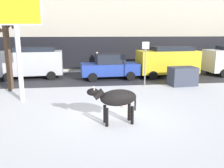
% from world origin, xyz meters
% --- Properties ---
extents(ground_plane, '(120.00, 120.00, 0.00)m').
position_xyz_m(ground_plane, '(0.00, 0.00, 0.00)').
color(ground_plane, white).
extents(road_strip, '(60.00, 5.60, 0.01)m').
position_xyz_m(road_strip, '(0.00, 8.76, 0.00)').
color(road_strip, '#333338').
rests_on(road_strip, ground).
extents(building_facade, '(44.00, 6.10, 13.00)m').
position_xyz_m(building_facade, '(0.00, 15.35, 6.48)').
color(building_facade, '#BCB29E').
rests_on(building_facade, ground).
extents(cow_black, '(1.92, 0.75, 1.54)m').
position_xyz_m(cow_black, '(-0.07, -0.34, 0.99)').
color(cow_black, black).
rests_on(cow_black, ground).
extents(billboard, '(2.53, 0.39, 5.56)m').
position_xyz_m(billboard, '(-4.40, 3.22, 4.31)').
color(billboard, silver).
rests_on(billboard, ground).
extents(car_silver_van, '(4.72, 2.37, 2.32)m').
position_xyz_m(car_silver_van, '(-5.15, 9.25, 1.24)').
color(car_silver_van, '#B7BABF').
rests_on(car_silver_van, ground).
extents(car_blue_sedan, '(4.31, 2.21, 1.84)m').
position_xyz_m(car_blue_sedan, '(0.64, 8.31, 0.91)').
color(car_blue_sedan, '#233D9E').
rests_on(car_blue_sedan, ground).
extents(car_yellow_van, '(4.72, 2.37, 2.32)m').
position_xyz_m(car_yellow_van, '(5.19, 8.64, 1.24)').
color(car_yellow_van, gold).
rests_on(car_yellow_van, ground).
extents(pedestrian_near_billboard, '(0.36, 0.24, 1.73)m').
position_xyz_m(pedestrian_near_billboard, '(-0.10, 11.57, 0.88)').
color(pedestrian_near_billboard, '#282833').
rests_on(pedestrian_near_billboard, ground).
extents(bare_tree_left_lot, '(1.50, 1.37, 4.92)m').
position_xyz_m(bare_tree_left_lot, '(-5.69, 5.91, 2.71)').
color(bare_tree_left_lot, '#4C3828').
rests_on(bare_tree_left_lot, ground).
extents(bare_tree_right_lot, '(1.52, 1.22, 4.56)m').
position_xyz_m(bare_tree_right_lot, '(-5.62, 5.44, 2.49)').
color(bare_tree_right_lot, '#4C3828').
rests_on(bare_tree_right_lot, ground).
extents(dumpster, '(1.80, 1.26, 1.20)m').
position_xyz_m(dumpster, '(5.12, 5.62, 0.60)').
color(dumpster, '#383D4C').
rests_on(dumpster, ground).
extents(street_sign, '(0.44, 0.08, 2.82)m').
position_xyz_m(street_sign, '(2.63, 5.75, 1.67)').
color(street_sign, gray).
rests_on(street_sign, ground).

